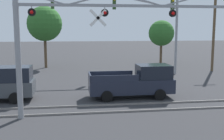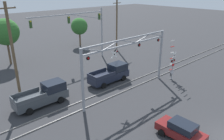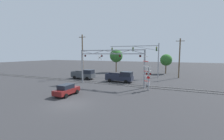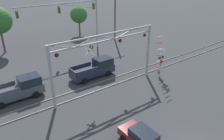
{
  "view_description": "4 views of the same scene",
  "coord_description": "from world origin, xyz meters",
  "px_view_note": "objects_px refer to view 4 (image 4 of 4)",
  "views": [
    {
      "loc": [
        -3.45,
        -2.87,
        4.5
      ],
      "look_at": [
        -1.2,
        12.84,
        2.17
      ],
      "focal_mm": 45.0,
      "sensor_mm": 36.0,
      "label": 1
    },
    {
      "loc": [
        -16.54,
        -4.18,
        11.5
      ],
      "look_at": [
        -1.73,
        12.04,
        3.0
      ],
      "focal_mm": 35.0,
      "sensor_mm": 36.0,
      "label": 2
    },
    {
      "loc": [
        10.82,
        -13.13,
        5.6
      ],
      "look_at": [
        -0.92,
        14.13,
        2.45
      ],
      "focal_mm": 24.0,
      "sensor_mm": 36.0,
      "label": 3
    },
    {
      "loc": [
        -11.93,
        -5.97,
        12.35
      ],
      "look_at": [
        1.02,
        11.78,
        1.93
      ],
      "focal_mm": 35.0,
      "sensor_mm": 36.0,
      "label": 4
    }
  ],
  "objects_px": {
    "traffic_signal_span": "(79,15)",
    "utility_pole_right": "(115,14)",
    "pickup_truck_following": "(19,89)",
    "crossing_gantry": "(106,54)",
    "background_tree_far_left_verge": "(79,15)",
    "pickup_truck_lead": "(95,69)",
    "crossing_signal_mast": "(160,63)",
    "sedan_waiting": "(142,139)"
  },
  "relations": [
    {
      "from": "crossing_gantry",
      "to": "background_tree_far_left_verge",
      "type": "bearing_deg",
      "value": 69.0
    },
    {
      "from": "traffic_signal_span",
      "to": "background_tree_far_left_verge",
      "type": "relative_size",
      "value": 2.25
    },
    {
      "from": "pickup_truck_lead",
      "to": "utility_pole_right",
      "type": "bearing_deg",
      "value": 43.71
    },
    {
      "from": "pickup_truck_lead",
      "to": "background_tree_far_left_verge",
      "type": "height_order",
      "value": "background_tree_far_left_verge"
    },
    {
      "from": "traffic_signal_span",
      "to": "sedan_waiting",
      "type": "relative_size",
      "value": 3.26
    },
    {
      "from": "sedan_waiting",
      "to": "background_tree_far_left_verge",
      "type": "relative_size",
      "value": 0.69
    },
    {
      "from": "crossing_gantry",
      "to": "utility_pole_right",
      "type": "height_order",
      "value": "utility_pole_right"
    },
    {
      "from": "utility_pole_right",
      "to": "background_tree_far_left_verge",
      "type": "relative_size",
      "value": 1.65
    },
    {
      "from": "crossing_gantry",
      "to": "pickup_truck_following",
      "type": "bearing_deg",
      "value": 154.72
    },
    {
      "from": "utility_pole_right",
      "to": "background_tree_far_left_verge",
      "type": "bearing_deg",
      "value": 114.65
    },
    {
      "from": "crossing_gantry",
      "to": "crossing_signal_mast",
      "type": "bearing_deg",
      "value": -10.96
    },
    {
      "from": "crossing_signal_mast",
      "to": "pickup_truck_following",
      "type": "relative_size",
      "value": 0.98
    },
    {
      "from": "utility_pole_right",
      "to": "traffic_signal_span",
      "type": "bearing_deg",
      "value": -171.46
    },
    {
      "from": "crossing_signal_mast",
      "to": "sedan_waiting",
      "type": "bearing_deg",
      "value": -143.14
    },
    {
      "from": "traffic_signal_span",
      "to": "pickup_truck_lead",
      "type": "relative_size",
      "value": 2.3
    },
    {
      "from": "sedan_waiting",
      "to": "traffic_signal_span",
      "type": "bearing_deg",
      "value": 73.12
    },
    {
      "from": "background_tree_far_left_verge",
      "to": "pickup_truck_following",
      "type": "bearing_deg",
      "value": -133.52
    },
    {
      "from": "pickup_truck_following",
      "to": "background_tree_far_left_verge",
      "type": "relative_size",
      "value": 0.97
    },
    {
      "from": "pickup_truck_following",
      "to": "sedan_waiting",
      "type": "relative_size",
      "value": 1.41
    },
    {
      "from": "crossing_gantry",
      "to": "background_tree_far_left_verge",
      "type": "distance_m",
      "value": 22.64
    },
    {
      "from": "traffic_signal_span",
      "to": "sedan_waiting",
      "type": "distance_m",
      "value": 22.76
    },
    {
      "from": "crossing_gantry",
      "to": "traffic_signal_span",
      "type": "bearing_deg",
      "value": 73.77
    },
    {
      "from": "traffic_signal_span",
      "to": "utility_pole_right",
      "type": "distance_m",
      "value": 7.93
    },
    {
      "from": "pickup_truck_following",
      "to": "utility_pole_right",
      "type": "distance_m",
      "value": 22.39
    },
    {
      "from": "pickup_truck_lead",
      "to": "pickup_truck_following",
      "type": "bearing_deg",
      "value": 177.72
    },
    {
      "from": "pickup_truck_following",
      "to": "traffic_signal_span",
      "type": "bearing_deg",
      "value": 36.26
    },
    {
      "from": "crossing_gantry",
      "to": "traffic_signal_span",
      "type": "height_order",
      "value": "traffic_signal_span"
    },
    {
      "from": "crossing_gantry",
      "to": "utility_pole_right",
      "type": "distance_m",
      "value": 17.96
    },
    {
      "from": "pickup_truck_following",
      "to": "sedan_waiting",
      "type": "bearing_deg",
      "value": -66.27
    },
    {
      "from": "pickup_truck_lead",
      "to": "sedan_waiting",
      "type": "distance_m",
      "value": 12.63
    },
    {
      "from": "sedan_waiting",
      "to": "background_tree_far_left_verge",
      "type": "height_order",
      "value": "background_tree_far_left_verge"
    },
    {
      "from": "crossing_gantry",
      "to": "pickup_truck_following",
      "type": "distance_m",
      "value": 9.68
    },
    {
      "from": "pickup_truck_lead",
      "to": "pickup_truck_following",
      "type": "relative_size",
      "value": 1.01
    },
    {
      "from": "traffic_signal_span",
      "to": "background_tree_far_left_verge",
      "type": "bearing_deg",
      "value": 62.43
    },
    {
      "from": "crossing_signal_mast",
      "to": "background_tree_far_left_verge",
      "type": "height_order",
      "value": "background_tree_far_left_verge"
    },
    {
      "from": "sedan_waiting",
      "to": "utility_pole_right",
      "type": "bearing_deg",
      "value": 57.6
    },
    {
      "from": "pickup_truck_following",
      "to": "sedan_waiting",
      "type": "height_order",
      "value": "pickup_truck_following"
    },
    {
      "from": "background_tree_far_left_verge",
      "to": "utility_pole_right",
      "type": "bearing_deg",
      "value": -65.35
    },
    {
      "from": "crossing_signal_mast",
      "to": "utility_pole_right",
      "type": "xyz_separation_m",
      "value": [
        4.55,
        15.16,
        2.87
      ]
    },
    {
      "from": "crossing_signal_mast",
      "to": "sedan_waiting",
      "type": "xyz_separation_m",
      "value": [
        -9.68,
        -7.26,
        -1.12
      ]
    },
    {
      "from": "crossing_gantry",
      "to": "sedan_waiting",
      "type": "xyz_separation_m",
      "value": [
        -2.76,
        -8.6,
        -3.48
      ]
    },
    {
      "from": "crossing_gantry",
      "to": "pickup_truck_following",
      "type": "relative_size",
      "value": 2.29
    }
  ]
}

